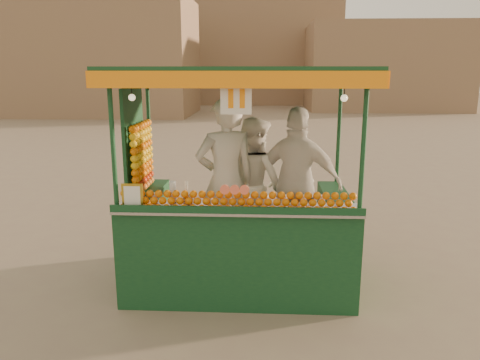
{
  "coord_description": "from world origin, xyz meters",
  "views": [
    {
      "loc": [
        -0.2,
        -4.99,
        2.33
      ],
      "look_at": [
        -0.44,
        -0.13,
        1.17
      ],
      "focal_mm": 34.48,
      "sensor_mm": 36.0,
      "label": 1
    }
  ],
  "objects_px": {
    "juice_cart": "(234,219)",
    "vendor_middle": "(254,184)",
    "vendor_right": "(297,183)",
    "vendor_left": "(226,181)"
  },
  "relations": [
    {
      "from": "juice_cart",
      "to": "vendor_middle",
      "type": "bearing_deg",
      "value": 64.54
    },
    {
      "from": "vendor_right",
      "to": "vendor_left",
      "type": "bearing_deg",
      "value": 28.72
    },
    {
      "from": "juice_cart",
      "to": "vendor_left",
      "type": "height_order",
      "value": "juice_cart"
    },
    {
      "from": "juice_cart",
      "to": "vendor_left",
      "type": "xyz_separation_m",
      "value": [
        -0.09,
        0.07,
        0.41
      ]
    },
    {
      "from": "juice_cart",
      "to": "vendor_middle",
      "type": "relative_size",
      "value": 1.68
    },
    {
      "from": "vendor_left",
      "to": "vendor_right",
      "type": "bearing_deg",
      "value": 170.86
    },
    {
      "from": "juice_cart",
      "to": "vendor_left",
      "type": "distance_m",
      "value": 0.42
    },
    {
      "from": "vendor_right",
      "to": "juice_cart",
      "type": "bearing_deg",
      "value": 35.75
    },
    {
      "from": "vendor_left",
      "to": "vendor_middle",
      "type": "distance_m",
      "value": 0.49
    },
    {
      "from": "vendor_middle",
      "to": "vendor_right",
      "type": "bearing_deg",
      "value": -154.27
    }
  ]
}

